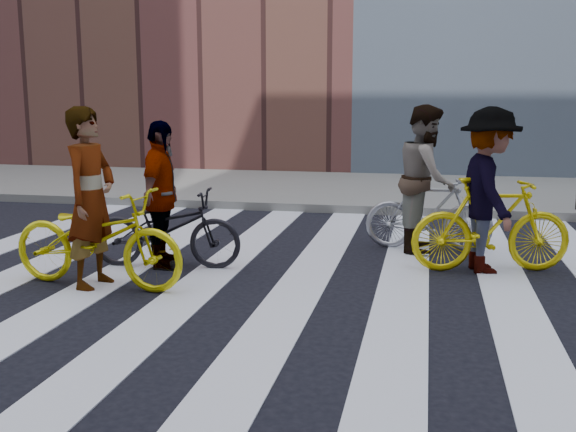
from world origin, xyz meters
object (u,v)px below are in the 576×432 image
(bike_silver_mid, at_px, (429,213))
(rider_right, at_px, (488,191))
(rider_left, at_px, (91,198))
(bike_yellow_left, at_px, (97,238))
(rider_mid, at_px, (426,178))
(bike_dark_rear, at_px, (166,229))
(rider_rear, at_px, (161,195))
(bike_yellow_right, at_px, (491,225))

(bike_silver_mid, height_order, rider_right, rider_right)
(rider_left, bearing_deg, rider_right, -63.63)
(bike_yellow_left, xyz_separation_m, rider_mid, (3.47, 2.53, 0.43))
(bike_yellow_left, xyz_separation_m, bike_dark_rear, (0.42, 0.93, -0.06))
(bike_silver_mid, distance_m, rider_rear, 3.55)
(bike_yellow_right, relative_size, rider_mid, 0.96)
(bike_silver_mid, distance_m, bike_yellow_right, 1.23)
(rider_left, xyz_separation_m, rider_mid, (3.52, 2.53, -0.00))
(rider_right, bearing_deg, bike_dark_rear, 86.84)
(rider_right, bearing_deg, rider_mid, 23.61)
(bike_silver_mid, bearing_deg, bike_yellow_right, -142.03)
(bike_silver_mid, bearing_deg, bike_yellow_left, 127.90)
(bike_yellow_left, height_order, rider_right, rider_right)
(bike_dark_rear, bearing_deg, rider_mid, -68.29)
(rider_rear, bearing_deg, bike_dark_rear, -95.92)
(bike_yellow_left, bearing_deg, rider_left, 96.53)
(bike_silver_mid, height_order, bike_yellow_right, bike_yellow_right)
(rider_right, bearing_deg, rider_left, 97.67)
(rider_left, bearing_deg, bike_yellow_right, -63.85)
(bike_dark_rear, distance_m, rider_mid, 3.48)
(rider_rear, bearing_deg, bike_silver_mid, -69.05)
(bike_yellow_left, distance_m, rider_mid, 4.31)
(bike_yellow_left, bearing_deg, bike_yellow_right, -63.63)
(bike_silver_mid, bearing_deg, rider_left, 127.51)
(bike_yellow_left, relative_size, bike_silver_mid, 1.22)
(bike_silver_mid, height_order, bike_dark_rear, bike_silver_mid)
(bike_yellow_right, height_order, rider_mid, rider_mid)
(rider_mid, bearing_deg, bike_yellow_right, -140.19)
(bike_dark_rear, bearing_deg, rider_rear, 84.08)
(bike_silver_mid, bearing_deg, rider_right, -143.97)
(rider_left, height_order, rider_mid, rider_left)
(bike_yellow_left, distance_m, rider_left, 0.44)
(bike_yellow_right, distance_m, rider_right, 0.41)
(bike_dark_rear, xyz_separation_m, rider_rear, (-0.05, 0.00, 0.41))
(bike_dark_rear, bearing_deg, rider_left, 147.43)
(bike_silver_mid, relative_size, rider_right, 0.87)
(rider_mid, height_order, rider_rear, rider_mid)
(rider_mid, bearing_deg, bike_dark_rear, 119.82)
(bike_silver_mid, relative_size, rider_mid, 0.87)
(bike_dark_rear, height_order, rider_mid, rider_mid)
(rider_mid, bearing_deg, rider_right, -142.03)
(bike_dark_rear, bearing_deg, bike_silver_mid, -68.67)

